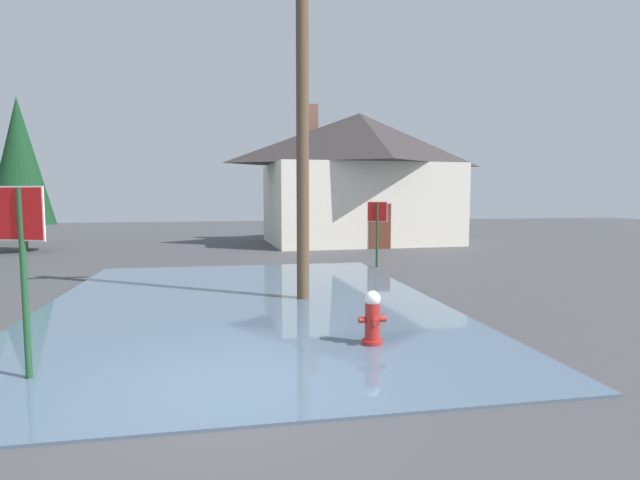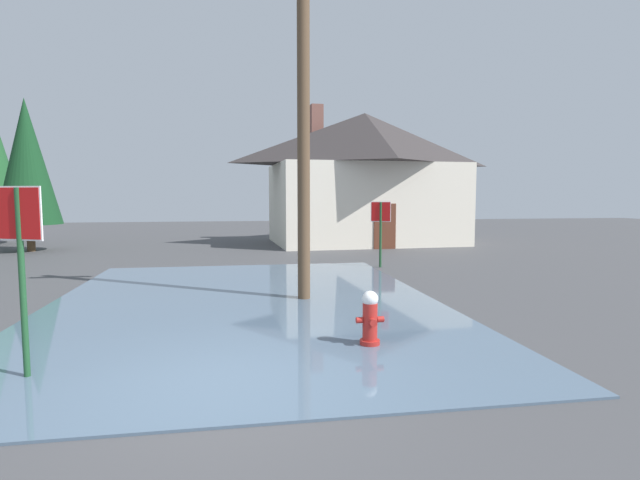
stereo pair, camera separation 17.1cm
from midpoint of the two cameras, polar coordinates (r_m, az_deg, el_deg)
The scene contains 8 objects.
ground_plane at distance 6.60m, azimuth -9.99°, elevation -16.45°, with size 80.00×80.00×0.10m, color #424244.
flood_puddle at distance 11.09m, azimuth -8.01°, elevation -7.15°, with size 8.39×11.76×0.03m, color #4C6075.
stop_sign_near at distance 7.32m, azimuth -30.43°, elevation -0.34°, with size 0.64×0.29×2.48m.
fire_hydrant at distance 7.96m, azimuth 6.35°, elevation -8.97°, with size 0.44×0.38×0.88m.
utility_pole at distance 11.37m, azimuth -1.45°, elevation 15.37°, with size 1.60×0.28×8.43m.
stop_sign_far at distance 16.46m, azimuth 7.23°, elevation 2.15°, with size 0.60×0.30×2.16m.
house at distance 24.98m, azimuth 5.27°, elevation 7.27°, with size 9.78×6.96×6.87m.
pine_tree_tall_left at distance 24.26m, azimuth -30.25°, elevation 7.72°, with size 2.55×2.55×6.38m.
Camera 2 is at (0.16, -6.15, 2.37)m, focal length 28.06 mm.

